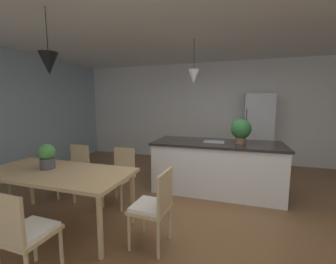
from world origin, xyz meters
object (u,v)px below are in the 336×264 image
(kitchen_island, at_px, (216,166))
(refrigerator, at_px, (258,131))
(chair_near_right, at_px, (24,232))
(potted_plant_on_island, at_px, (241,130))
(potted_plant_on_table, at_px, (47,156))
(chair_kitchen_end, at_px, (154,205))
(chair_far_left, at_px, (75,169))
(chair_far_right, at_px, (120,174))
(dining_table, at_px, (57,176))

(kitchen_island, xyz_separation_m, refrigerator, (0.84, 1.85, 0.45))
(chair_near_right, height_order, potted_plant_on_island, potted_plant_on_island)
(kitchen_island, distance_m, potted_plant_on_table, 2.69)
(chair_kitchen_end, distance_m, kitchen_island, 1.83)
(chair_near_right, relative_size, chair_far_left, 1.00)
(chair_far_right, height_order, refrigerator, refrigerator)
(dining_table, bearing_deg, refrigerator, 53.34)
(dining_table, distance_m, potted_plant_on_island, 2.88)
(dining_table, xyz_separation_m, chair_far_left, (-0.43, 0.80, -0.19))
(chair_far_right, bearing_deg, chair_kitchen_end, -42.13)
(chair_kitchen_end, height_order, chair_far_right, same)
(refrigerator, bearing_deg, kitchen_island, -114.41)
(chair_near_right, height_order, kitchen_island, kitchen_island)
(kitchen_island, distance_m, refrigerator, 2.08)
(chair_near_right, distance_m, chair_far_right, 1.61)
(dining_table, relative_size, chair_far_right, 2.20)
(dining_table, distance_m, chair_kitchen_end, 1.34)
(refrigerator, xyz_separation_m, potted_plant_on_table, (-2.86, -3.56, -0.01))
(kitchen_island, bearing_deg, chair_far_left, -157.26)
(kitchen_island, bearing_deg, chair_near_right, -118.94)
(chair_far_right, bearing_deg, chair_far_left, 179.99)
(chair_near_right, relative_size, chair_far_right, 1.00)
(chair_near_right, xyz_separation_m, chair_far_left, (-0.86, 1.61, 0.00))
(chair_far_right, height_order, potted_plant_on_table, potted_plant_on_table)
(chair_kitchen_end, relative_size, potted_plant_on_table, 2.64)
(chair_near_right, distance_m, potted_plant_on_table, 1.13)
(potted_plant_on_table, bearing_deg, chair_near_right, -54.35)
(potted_plant_on_island, bearing_deg, chair_far_right, -152.16)
(refrigerator, relative_size, potted_plant_on_island, 4.34)
(chair_far_right, xyz_separation_m, potted_plant_on_island, (1.80, 0.95, 0.66))
(chair_far_right, bearing_deg, dining_table, -118.43)
(dining_table, height_order, refrigerator, refrigerator)
(dining_table, height_order, kitchen_island, kitchen_island)
(chair_near_right, xyz_separation_m, potted_plant_on_island, (1.81, 2.56, 0.66))
(chair_near_right, bearing_deg, chair_far_left, 118.08)
(kitchen_island, bearing_deg, chair_far_right, -145.94)
(chair_near_right, distance_m, kitchen_island, 2.92)
(kitchen_island, bearing_deg, potted_plant_on_table, -139.73)
(dining_table, bearing_deg, chair_far_left, 118.06)
(refrigerator, bearing_deg, chair_near_right, -117.09)
(chair_near_right, xyz_separation_m, chair_kitchen_end, (0.90, 0.80, 0.00))
(dining_table, distance_m, chair_far_right, 0.93)
(chair_near_right, bearing_deg, kitchen_island, 61.06)
(dining_table, height_order, potted_plant_on_island, potted_plant_on_island)
(chair_far_left, bearing_deg, kitchen_island, 22.74)
(dining_table, bearing_deg, kitchen_island, 43.59)
(dining_table, bearing_deg, potted_plant_on_island, 38.11)
(potted_plant_on_island, distance_m, potted_plant_on_table, 2.97)
(dining_table, xyz_separation_m, chair_far_right, (0.43, 0.80, -0.19))
(kitchen_island, bearing_deg, dining_table, -136.41)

